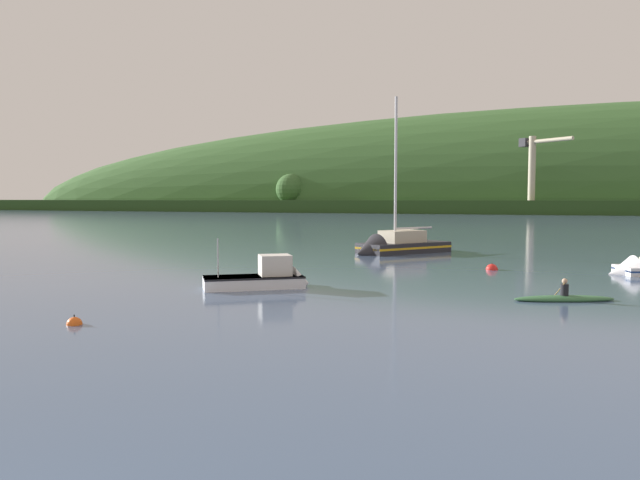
{
  "coord_description": "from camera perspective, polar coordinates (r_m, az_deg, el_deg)",
  "views": [
    {
      "loc": [
        6.12,
        -3.2,
        4.12
      ],
      "look_at": [
        -4.64,
        29.37,
        1.78
      ],
      "focal_mm": 33.82,
      "sensor_mm": 36.0,
      "label": 1
    }
  ],
  "objects": [
    {
      "name": "sailboat_near_mooring",
      "position": [
        46.18,
        7.0,
        -0.84
      ],
      "size": [
        7.3,
        8.19,
        13.09
      ],
      "rotation": [
        0.0,
        0.0,
        4.05
      ],
      "color": "#232328",
      "rests_on": "ground"
    },
    {
      "name": "dockside_crane",
      "position": [
        169.25,
        19.5,
        5.73
      ],
      "size": [
        13.07,
        11.32,
        20.64
      ],
      "rotation": [
        0.0,
        0.0,
        5.59
      ],
      "color": "#4C4C51",
      "rests_on": "ground"
    },
    {
      "name": "canoe_with_paddler",
      "position": [
        26.45,
        22.1,
        -5.14
      ],
      "size": [
        4.16,
        2.19,
        1.02
      ],
      "rotation": [
        0.0,
        0.0,
        3.49
      ],
      "color": "#33663D",
      "rests_on": "ground"
    },
    {
      "name": "fishing_boat_moored",
      "position": [
        28.2,
        -5.21,
        -3.86
      ],
      "size": [
        5.06,
        4.07,
        2.98
      ],
      "rotation": [
        0.0,
        0.0,
        0.57
      ],
      "color": "white",
      "rests_on": "ground"
    },
    {
      "name": "far_shoreline_hill",
      "position": [
        206.13,
        23.74,
        2.46
      ],
      "size": [
        565.09,
        99.95,
        66.91
      ],
      "rotation": [
        0.0,
        0.0,
        -0.06
      ],
      "color": "#27431B",
      "rests_on": "ground"
    },
    {
      "name": "mooring_buoy_foreground",
      "position": [
        36.56,
        15.95,
        -2.72
      ],
      "size": [
        0.69,
        0.69,
        0.77
      ],
      "color": "red",
      "rests_on": "ground"
    },
    {
      "name": "mooring_buoy_off_fishing_boat",
      "position": [
        21.54,
        -22.22,
        -7.42
      ],
      "size": [
        0.51,
        0.51,
        0.59
      ],
      "color": "#EA5B19",
      "rests_on": "ground"
    }
  ]
}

